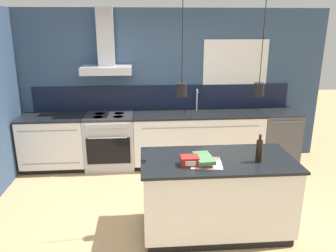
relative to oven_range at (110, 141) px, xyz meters
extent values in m
plane|color=tan|center=(0.92, -1.69, -0.46)|extent=(16.00, 16.00, 0.00)
cube|color=#354C6B|center=(0.92, 0.34, 0.84)|extent=(5.60, 0.06, 2.60)
cube|color=black|center=(0.92, 0.30, 0.67)|extent=(4.42, 0.02, 0.43)
cube|color=white|center=(2.17, 0.30, 1.16)|extent=(1.12, 0.01, 0.96)
cube|color=black|center=(2.17, 0.31, 1.16)|extent=(1.04, 0.01, 0.88)
cube|color=#B5B5BA|center=(0.00, 0.08, 1.18)|extent=(0.80, 0.46, 0.12)
cube|color=#B5B5BA|center=(0.00, 0.17, 1.69)|extent=(0.26, 0.20, 0.90)
cylinder|color=black|center=(0.97, -1.92, 1.73)|extent=(0.01, 0.01, 0.84)
cylinder|color=black|center=(0.97, -1.92, 1.24)|extent=(0.11, 0.11, 0.14)
sphere|color=#F9D18C|center=(0.97, -1.92, 1.24)|extent=(0.06, 0.06, 0.06)
cylinder|color=black|center=(1.80, -1.90, 1.72)|extent=(0.01, 0.01, 0.85)
cylinder|color=black|center=(1.80, -1.90, 1.22)|extent=(0.11, 0.11, 0.14)
sphere|color=#F9D18C|center=(1.80, -1.90, 1.22)|extent=(0.06, 0.06, 0.06)
cube|color=black|center=(-0.92, 0.03, -0.41)|extent=(1.00, 0.56, 0.09)
cube|color=white|center=(-0.92, 0.00, 0.03)|extent=(1.03, 0.62, 0.79)
cube|color=gray|center=(-0.92, -0.31, 0.30)|extent=(0.91, 0.01, 0.01)
cube|color=gray|center=(-0.92, -0.31, -0.25)|extent=(0.91, 0.01, 0.01)
cube|color=black|center=(-0.92, 0.00, 0.44)|extent=(1.05, 0.64, 0.03)
cube|color=black|center=(1.49, 0.03, -0.41)|extent=(2.10, 0.56, 0.09)
cube|color=white|center=(1.49, 0.00, 0.03)|extent=(2.17, 0.62, 0.79)
cube|color=gray|center=(1.49, -0.31, 0.30)|extent=(1.91, 0.01, 0.01)
cube|color=gray|center=(1.49, -0.31, -0.25)|extent=(1.91, 0.01, 0.01)
cube|color=black|center=(1.49, 0.00, 0.44)|extent=(2.19, 0.64, 0.03)
cube|color=#262628|center=(1.49, 0.05, 0.45)|extent=(0.48, 0.34, 0.01)
cylinder|color=#B5B5BA|center=(1.49, 0.18, 0.64)|extent=(0.02, 0.02, 0.36)
sphere|color=#B5B5BA|center=(1.49, 0.18, 0.82)|extent=(0.03, 0.03, 0.03)
cylinder|color=#B5B5BA|center=(1.49, 0.12, 0.80)|extent=(0.02, 0.12, 0.02)
cube|color=#B5B5BA|center=(0.00, 0.00, -0.02)|extent=(0.81, 0.62, 0.87)
cube|color=black|center=(0.00, -0.31, -0.06)|extent=(0.69, 0.02, 0.44)
cylinder|color=#B5B5BA|center=(0.00, -0.34, 0.17)|extent=(0.61, 0.02, 0.02)
cube|color=#B5B5BA|center=(0.00, -0.32, 0.36)|extent=(0.69, 0.02, 0.07)
cube|color=#2D2D30|center=(0.00, 0.00, 0.43)|extent=(0.81, 0.60, 0.04)
cylinder|color=black|center=(-0.16, 0.11, 0.45)|extent=(0.17, 0.17, 0.00)
cylinder|color=black|center=(0.16, 0.11, 0.45)|extent=(0.17, 0.17, 0.00)
cylinder|color=black|center=(-0.16, -0.10, 0.45)|extent=(0.17, 0.17, 0.00)
cylinder|color=black|center=(0.16, -0.10, 0.45)|extent=(0.17, 0.17, 0.00)
cube|color=#4C4C51|center=(2.90, 0.00, -0.01)|extent=(0.64, 0.62, 0.89)
cube|color=black|center=(2.90, 0.00, 0.44)|extent=(0.64, 0.62, 0.02)
cylinder|color=#4C4C51|center=(2.90, -0.33, 0.36)|extent=(0.48, 0.02, 0.02)
cube|color=black|center=(1.39, -1.94, -0.41)|extent=(1.60, 0.78, 0.09)
cube|color=white|center=(1.39, -1.94, 0.03)|extent=(1.67, 0.81, 0.79)
cube|color=black|center=(1.39, -1.94, 0.44)|extent=(1.72, 0.86, 0.03)
cylinder|color=black|center=(1.81, -2.06, 0.58)|extent=(0.07, 0.07, 0.25)
cylinder|color=black|center=(1.81, -2.06, 0.73)|extent=(0.03, 0.03, 0.06)
cylinder|color=#262628|center=(1.81, -2.06, 0.76)|extent=(0.03, 0.03, 0.01)
cube|color=#B2332D|center=(1.21, -2.07, 0.48)|extent=(0.22, 0.27, 0.04)
cube|color=#4C7F4C|center=(1.20, -2.06, 0.52)|extent=(0.21, 0.34, 0.04)
cube|color=red|center=(1.05, -2.08, 0.50)|extent=(0.19, 0.15, 0.10)
cube|color=white|center=(1.05, -2.16, 0.50)|extent=(0.11, 0.01, 0.05)
cube|color=silver|center=(1.23, -2.05, 0.46)|extent=(0.37, 0.37, 0.01)
camera|label=1|loc=(0.57, -5.26, 1.89)|focal=35.00mm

